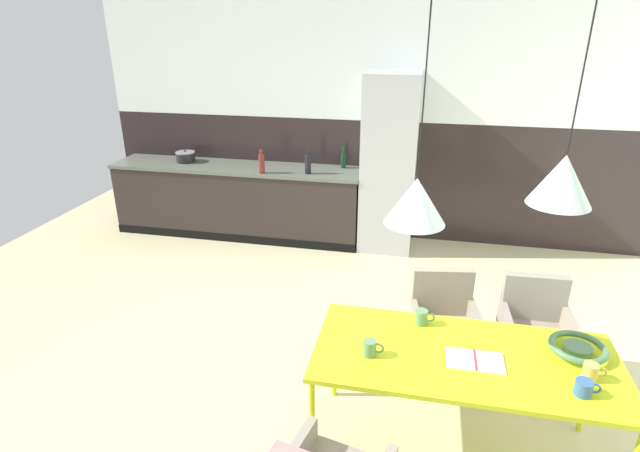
{
  "coord_description": "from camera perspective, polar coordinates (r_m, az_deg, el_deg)",
  "views": [
    {
      "loc": [
        0.6,
        -2.92,
        2.53
      ],
      "look_at": [
        -0.18,
        0.78,
        0.97
      ],
      "focal_mm": 27.99,
      "sensor_mm": 36.0,
      "label": 1
    }
  ],
  "objects": [
    {
      "name": "back_wall_splashback_dark",
      "position": [
        6.24,
        5.96,
        5.42
      ],
      "size": [
        6.65,
        0.12,
        1.44
      ],
      "primitive_type": "cube",
      "color": "black",
      "rests_on": "ground"
    },
    {
      "name": "mug_short_terracotta",
      "position": [
        2.96,
        5.76,
        -13.69
      ],
      "size": [
        0.12,
        0.08,
        0.1
      ],
      "color": "#5B8456",
      "rests_on": "dining_table"
    },
    {
      "name": "bottle_wine_green",
      "position": [
        6.04,
        2.68,
        7.64
      ],
      "size": [
        0.06,
        0.06,
        0.27
      ],
      "color": "#0F3319",
      "rests_on": "kitchen_counter"
    },
    {
      "name": "armchair_near_window",
      "position": [
        3.92,
        13.92,
        -9.6
      ],
      "size": [
        0.55,
        0.54,
        0.8
      ],
      "rotation": [
        0.0,
        0.0,
        3.31
      ],
      "color": "gray",
      "rests_on": "ground"
    },
    {
      "name": "dining_table",
      "position": [
        3.12,
        16.17,
        -14.65
      ],
      "size": [
        1.74,
        0.8,
        0.74
      ],
      "color": "#C3D31C",
      "rests_on": "ground"
    },
    {
      "name": "open_book",
      "position": [
        3.06,
        17.31,
        -14.48
      ],
      "size": [
        0.32,
        0.2,
        0.02
      ],
      "color": "white",
      "rests_on": "dining_table"
    },
    {
      "name": "cooking_pot",
      "position": [
        6.54,
        -15.11,
        7.65
      ],
      "size": [
        0.24,
        0.24,
        0.15
      ],
      "color": "black",
      "rests_on": "kitchen_counter"
    },
    {
      "name": "refrigerator_column",
      "position": [
        5.79,
        7.9,
        7.01
      ],
      "size": [
        0.61,
        0.6,
        2.03
      ],
      "primitive_type": "cube",
      "color": "#ADAFB2",
      "rests_on": "ground"
    },
    {
      "name": "mug_white_ceramic",
      "position": [
        3.02,
        27.96,
        -16.03
      ],
      "size": [
        0.13,
        0.09,
        0.08
      ],
      "color": "#335B93",
      "rests_on": "dining_table"
    },
    {
      "name": "kitchen_counter",
      "position": [
        6.36,
        -9.33,
        2.95
      ],
      "size": [
        3.11,
        0.63,
        0.89
      ],
      "color": "#2C2523",
      "rests_on": "ground"
    },
    {
      "name": "pendant_lamp_over_table_near",
      "position": [
        2.68,
        10.9,
        2.85
      ],
      "size": [
        0.33,
        0.33,
        1.32
      ],
      "color": "black"
    },
    {
      "name": "back_wall_panel_upper",
      "position": [
        5.98,
        6.53,
        18.78
      ],
      "size": [
        6.65,
        0.12,
        1.44
      ],
      "primitive_type": "cube",
      "color": "white",
      "rests_on": "back_wall_splashback_dark"
    },
    {
      "name": "pendant_lamp_over_table_far",
      "position": [
        2.73,
        25.95,
        4.76
      ],
      "size": [
        0.31,
        0.31,
        1.16
      ],
      "color": "black"
    },
    {
      "name": "bottle_spice_small",
      "position": [
        5.79,
        -1.39,
        7.19
      ],
      "size": [
        0.07,
        0.07,
        0.3
      ],
      "color": "black",
      "rests_on": "kitchen_counter"
    },
    {
      "name": "bottle_vinegar_dark",
      "position": [
        5.85,
        -6.69,
        7.16
      ],
      "size": [
        0.07,
        0.07,
        0.28
      ],
      "color": "maroon",
      "rests_on": "kitchen_counter"
    },
    {
      "name": "mug_dark_espresso",
      "position": [
        3.28,
        11.58,
        -10.17
      ],
      "size": [
        0.13,
        0.08,
        0.1
      ],
      "color": "#5B8456",
      "rests_on": "dining_table"
    },
    {
      "name": "armchair_corner_seat",
      "position": [
        4.03,
        23.39,
        -9.7
      ],
      "size": [
        0.5,
        0.49,
        0.81
      ],
      "rotation": [
        0.0,
        0.0,
        3.17
      ],
      "color": "gray",
      "rests_on": "ground"
    },
    {
      "name": "mug_glass_clear",
      "position": [
        3.14,
        28.57,
        -14.43
      ],
      "size": [
        0.12,
        0.08,
        0.1
      ],
      "color": "gold",
      "rests_on": "dining_table"
    },
    {
      "name": "fruit_bowl",
      "position": [
        3.32,
        27.39,
        -12.27
      ],
      "size": [
        0.32,
        0.32,
        0.06
      ],
      "color": "#4C704C",
      "rests_on": "dining_table"
    },
    {
      "name": "ground_plane",
      "position": [
        3.91,
        0.27,
        -17.88
      ],
      "size": [
        8.64,
        8.64,
        0.0
      ],
      "primitive_type": "plane",
      "color": "#C3B98A"
    }
  ]
}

